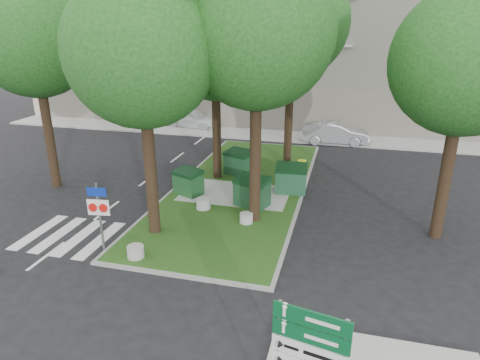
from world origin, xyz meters
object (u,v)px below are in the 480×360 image
(bollard_right, at_px, (246,218))
(directional_sign, at_px, (310,354))
(tree_street_right, at_px, (471,46))
(tree_median_near_left, at_px, (143,36))
(bollard_left, at_px, (136,252))
(car_white, at_px, (192,118))
(tree_median_near_right, at_px, (260,14))
(dumpster_d, at_px, (291,179))
(bollard_mid, at_px, (203,204))
(car_silver, at_px, (335,133))
(tree_median_mid, at_px, (217,39))
(litter_bin, at_px, (302,167))
(dumpster_a, at_px, (188,182))
(dumpster_c, at_px, (252,192))
(traffic_sign_pole, at_px, (99,208))
(dumpster_b, at_px, (239,163))
(tree_median_far, at_px, (295,9))
(tree_street_left, at_px, (34,24))

(bollard_right, distance_m, directional_sign, 9.62)
(tree_street_right, distance_m, bollard_right, 9.97)
(tree_street_right, bearing_deg, directional_sign, -112.21)
(tree_median_near_left, height_order, bollard_left, tree_median_near_left)
(bollard_left, distance_m, car_white, 19.63)
(tree_median_near_right, height_order, car_white, tree_median_near_right)
(dumpster_d, height_order, car_white, car_white)
(bollard_mid, height_order, car_silver, car_silver)
(bollard_left, relative_size, directional_sign, 0.20)
(tree_median_near_right, bearing_deg, tree_median_mid, 123.69)
(car_white, bearing_deg, car_silver, -93.03)
(tree_median_near_left, distance_m, dumpster_d, 9.52)
(car_white, bearing_deg, litter_bin, -126.14)
(tree_median_mid, height_order, dumpster_a, tree_median_mid)
(dumpster_c, bearing_deg, traffic_sign_pole, -111.88)
(litter_bin, bearing_deg, bollard_mid, -122.97)
(bollard_left, bearing_deg, bollard_mid, 78.36)
(tree_median_near_right, height_order, dumpster_b, tree_median_near_right)
(traffic_sign_pole, bearing_deg, tree_median_far, 58.85)
(dumpster_d, xyz_separation_m, bollard_mid, (-3.38, -2.89, -0.44))
(tree_street_left, height_order, tree_street_right, tree_street_left)
(dumpster_a, distance_m, bollard_mid, 1.93)
(traffic_sign_pole, height_order, car_silver, traffic_sign_pole)
(tree_median_near_left, distance_m, tree_street_right, 10.80)
(tree_median_far, distance_m, tree_street_right, 9.85)
(litter_bin, xyz_separation_m, traffic_sign_pole, (-5.90, -9.72, 1.18))
(bollard_right, height_order, bollard_mid, bollard_mid)
(dumpster_a, height_order, traffic_sign_pole, traffic_sign_pole)
(tree_street_right, height_order, directional_sign, tree_street_right)
(dumpster_a, relative_size, dumpster_d, 1.00)
(dumpster_b, xyz_separation_m, litter_bin, (3.22, 0.82, -0.26))
(tree_median_near_right, xyz_separation_m, dumpster_c, (-0.51, 1.30, -7.22))
(dumpster_b, bearing_deg, tree_median_far, 66.85)
(car_white, relative_size, car_silver, 1.01)
(tree_median_near_left, bearing_deg, dumpster_c, 47.78)
(directional_sign, bearing_deg, tree_median_mid, 125.10)
(tree_median_near_right, distance_m, bollard_right, 7.69)
(tree_median_near_right, distance_m, directional_sign, 11.42)
(directional_sign, bearing_deg, tree_median_near_right, 119.51)
(bollard_right, xyz_separation_m, litter_bin, (1.46, 6.40, 0.20))
(dumpster_d, bearing_deg, bollard_left, -125.47)
(litter_bin, bearing_deg, tree_median_far, 120.70)
(bollard_mid, bearing_deg, tree_median_far, 69.27)
(tree_median_near_right, xyz_separation_m, traffic_sign_pole, (-4.79, -3.76, -6.30))
(dumpster_b, bearing_deg, tree_median_near_left, -79.75)
(tree_street_left, bearing_deg, car_white, 81.32)
(tree_median_near_left, bearing_deg, bollard_left, -86.88)
(tree_median_near_right, height_order, bollard_mid, tree_median_near_right)
(litter_bin, height_order, directional_sign, directional_sign)
(bollard_mid, bearing_deg, tree_median_near_left, -112.84)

